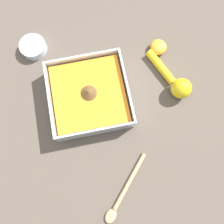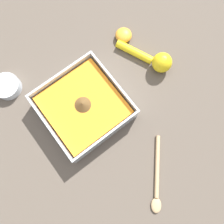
{
  "view_description": "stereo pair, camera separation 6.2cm",
  "coord_description": "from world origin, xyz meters",
  "views": [
    {
      "loc": [
        -0.05,
        0.23,
        0.64
      ],
      "look_at": [
        -0.07,
        0.09,
        0.03
      ],
      "focal_mm": 35.0,
      "sensor_mm": 36.0,
      "label": 1
    },
    {
      "loc": [
        0.01,
        0.2,
        0.64
      ],
      "look_at": [
        -0.07,
        0.09,
        0.03
      ],
      "focal_mm": 35.0,
      "sensor_mm": 36.0,
      "label": 2
    }
  ],
  "objects": [
    {
      "name": "lemon_squeezer",
      "position": [
        -0.28,
        0.04,
        0.03
      ],
      "size": [
        0.1,
        0.18,
        0.06
      ],
      "rotation": [
        0.0,
        0.0,
        1.98
      ],
      "color": "yellow",
      "rests_on": "ground_plane"
    },
    {
      "name": "wooden_spoon",
      "position": [
        -0.06,
        0.31,
        0.01
      ],
      "size": [
        0.15,
        0.17,
        0.01
      ],
      "rotation": [
        0.0,
        0.0,
        0.85
      ],
      "color": "tan",
      "rests_on": "ground_plane"
    },
    {
      "name": "square_dish",
      "position": [
        -0.02,
        0.03,
        0.03
      ],
      "size": [
        0.22,
        0.22,
        0.07
      ],
      "color": "silver",
      "rests_on": "ground_plane"
    },
    {
      "name": "spice_bowl",
      "position": [
        0.13,
        -0.17,
        0.01
      ],
      "size": [
        0.08,
        0.08,
        0.03
      ],
      "color": "silver",
      "rests_on": "ground_plane"
    },
    {
      "name": "lemon_half",
      "position": [
        -0.26,
        -0.09,
        0.01
      ],
      "size": [
        0.05,
        0.05,
        0.03
      ],
      "color": "orange",
      "rests_on": "ground_plane"
    },
    {
      "name": "ground_plane",
      "position": [
        0.0,
        0.0,
        0.0
      ],
      "size": [
        4.0,
        4.0,
        0.0
      ],
      "primitive_type": "plane",
      "color": "brown"
    }
  ]
}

